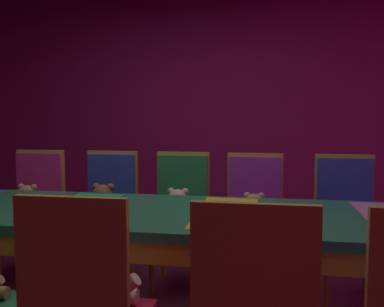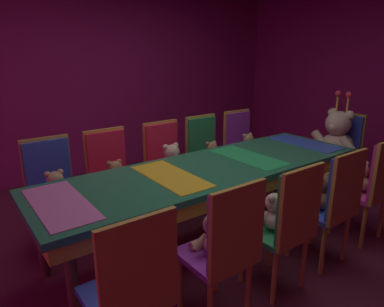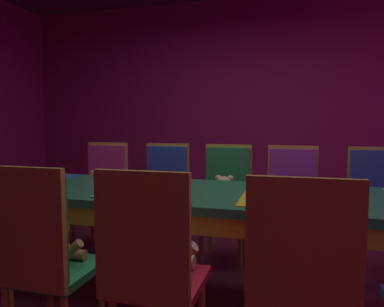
{
  "view_description": "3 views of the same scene",
  "coord_description": "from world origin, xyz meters",
  "px_view_note": "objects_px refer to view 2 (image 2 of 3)",
  "views": [
    {
      "loc": [
        -2.22,
        -0.62,
        1.26
      ],
      "look_at": [
        0.05,
        -0.23,
        1.05
      ],
      "focal_mm": 39.27,
      "sensor_mm": 36.0,
      "label": 1
    },
    {
      "loc": [
        2.17,
        -1.82,
        1.7
      ],
      "look_at": [
        -0.04,
        -0.19,
        0.88
      ],
      "focal_mm": 32.26,
      "sensor_mm": 36.0,
      "label": 2
    },
    {
      "loc": [
        -2.21,
        -0.55,
        1.17
      ],
      "look_at": [
        0.15,
        0.11,
        0.97
      ],
      "focal_mm": 33.68,
      "sensor_mm": 36.0,
      "label": 3
    }
  ],
  "objects_px": {
    "teddy_left_1": "(116,176)",
    "teddy_right_1": "(213,236)",
    "chair_right_2": "(290,218)",
    "teddy_left_4": "(248,146)",
    "chair_left_2": "(165,158)",
    "chair_right_3": "(336,198)",
    "teddy_left_3": "(212,154)",
    "chair_left_4": "(240,142)",
    "teddy_left_0": "(56,189)",
    "teddy_right_3": "(320,193)",
    "chair_left_1": "(110,170)",
    "chair_left_0": "(51,182)",
    "chair_left_3": "(204,149)",
    "chair_right_0": "(133,283)",
    "chair_right_1": "(228,242)",
    "throne_chair": "(343,145)",
    "teddy_left_2": "(172,161)",
    "teddy_right_2": "(273,213)",
    "banquet_table": "(212,175)",
    "king_teddy_bear": "(336,138)",
    "chair_right_4": "(375,181)",
    "teddy_right_4": "(359,178)"
  },
  "relations": [
    {
      "from": "teddy_left_1",
      "to": "teddy_right_1",
      "type": "xyz_separation_m",
      "value": [
        1.37,
        0.04,
        0.0
      ]
    },
    {
      "from": "chair_right_2",
      "to": "teddy_left_4",
      "type": "bearing_deg",
      "value": -36.93
    },
    {
      "from": "chair_left_2",
      "to": "chair_right_3",
      "type": "relative_size",
      "value": 1.0
    },
    {
      "from": "teddy_left_3",
      "to": "chair_left_4",
      "type": "distance_m",
      "value": 0.6
    },
    {
      "from": "teddy_left_0",
      "to": "teddy_right_3",
      "type": "xyz_separation_m",
      "value": [
        1.38,
        1.7,
        0.01
      ]
    },
    {
      "from": "chair_left_1",
      "to": "teddy_right_3",
      "type": "relative_size",
      "value": 3.09
    },
    {
      "from": "teddy_left_4",
      "to": "teddy_right_1",
      "type": "distance_m",
      "value": 2.21
    },
    {
      "from": "chair_left_0",
      "to": "chair_left_3",
      "type": "bearing_deg",
      "value": 90.67
    },
    {
      "from": "chair_left_1",
      "to": "chair_right_0",
      "type": "bearing_deg",
      "value": -19.75
    },
    {
      "from": "chair_left_0",
      "to": "chair_right_0",
      "type": "xyz_separation_m",
      "value": [
        1.66,
        -0.05,
        0.0
      ]
    },
    {
      "from": "chair_right_1",
      "to": "throne_chair",
      "type": "height_order",
      "value": "same"
    },
    {
      "from": "chair_right_1",
      "to": "chair_left_0",
      "type": "bearing_deg",
      "value": 19.42
    },
    {
      "from": "chair_left_4",
      "to": "teddy_right_1",
      "type": "bearing_deg",
      "value": -48.22
    },
    {
      "from": "throne_chair",
      "to": "chair_right_3",
      "type": "bearing_deg",
      "value": 29.32
    },
    {
      "from": "teddy_left_2",
      "to": "teddy_left_3",
      "type": "bearing_deg",
      "value": 92.28
    },
    {
      "from": "teddy_right_1",
      "to": "chair_left_0",
      "type": "bearing_deg",
      "value": 21.1
    },
    {
      "from": "chair_left_0",
      "to": "teddy_right_2",
      "type": "bearing_deg",
      "value": 36.42
    },
    {
      "from": "chair_left_2",
      "to": "chair_right_1",
      "type": "height_order",
      "value": "same"
    },
    {
      "from": "chair_left_1",
      "to": "teddy_right_3",
      "type": "xyz_separation_m",
      "value": [
        1.53,
        1.15,
        -0.01
      ]
    },
    {
      "from": "teddy_left_1",
      "to": "teddy_left_4",
      "type": "relative_size",
      "value": 0.98
    },
    {
      "from": "teddy_left_1",
      "to": "chair_right_2",
      "type": "height_order",
      "value": "chair_right_2"
    },
    {
      "from": "teddy_left_2",
      "to": "chair_right_0",
      "type": "bearing_deg",
      "value": -38.91
    },
    {
      "from": "chair_right_2",
      "to": "teddy_right_2",
      "type": "bearing_deg",
      "value": 0.0
    },
    {
      "from": "teddy_left_2",
      "to": "teddy_right_3",
      "type": "relative_size",
      "value": 1.09
    },
    {
      "from": "chair_left_1",
      "to": "teddy_left_4",
      "type": "relative_size",
      "value": 3.42
    },
    {
      "from": "chair_left_0",
      "to": "teddy_left_1",
      "type": "xyz_separation_m",
      "value": [
        0.13,
        0.55,
        -0.02
      ]
    },
    {
      "from": "banquet_table",
      "to": "teddy_right_1",
      "type": "xyz_separation_m",
      "value": [
        0.68,
        -0.56,
        -0.08
      ]
    },
    {
      "from": "king_teddy_bear",
      "to": "teddy_left_3",
      "type": "bearing_deg",
      "value": -28.01
    },
    {
      "from": "chair_left_0",
      "to": "teddy_left_0",
      "type": "relative_size",
      "value": 3.3
    },
    {
      "from": "chair_left_2",
      "to": "chair_right_4",
      "type": "height_order",
      "value": "same"
    },
    {
      "from": "chair_right_2",
      "to": "chair_right_1",
      "type": "bearing_deg",
      "value": 87.5
    },
    {
      "from": "teddy_left_3",
      "to": "teddy_right_3",
      "type": "distance_m",
      "value": 1.4
    },
    {
      "from": "chair_left_3",
      "to": "chair_right_1",
      "type": "distance_m",
      "value": 2.02
    },
    {
      "from": "chair_right_3",
      "to": "chair_right_4",
      "type": "xyz_separation_m",
      "value": [
        -0.0,
        0.61,
        0.0
      ]
    },
    {
      "from": "chair_left_0",
      "to": "teddy_right_3",
      "type": "xyz_separation_m",
      "value": [
        1.52,
        1.7,
        -0.01
      ]
    },
    {
      "from": "banquet_table",
      "to": "teddy_left_3",
      "type": "xyz_separation_m",
      "value": [
        -0.7,
        0.58,
        -0.09
      ]
    },
    {
      "from": "chair_left_2",
      "to": "chair_right_2",
      "type": "xyz_separation_m",
      "value": [
        1.68,
        -0.04,
        0.0
      ]
    },
    {
      "from": "chair_left_3",
      "to": "chair_right_2",
      "type": "relative_size",
      "value": 1.0
    },
    {
      "from": "teddy_left_3",
      "to": "chair_right_4",
      "type": "height_order",
      "value": "chair_right_4"
    },
    {
      "from": "banquet_table",
      "to": "teddy_right_1",
      "type": "bearing_deg",
      "value": -39.25
    },
    {
      "from": "chair_right_1",
      "to": "chair_right_2",
      "type": "distance_m",
      "value": 0.55
    },
    {
      "from": "teddy_left_0",
      "to": "teddy_left_2",
      "type": "relative_size",
      "value": 0.86
    },
    {
      "from": "throne_chair",
      "to": "king_teddy_bear",
      "type": "distance_m",
      "value": 0.2
    },
    {
      "from": "chair_left_1",
      "to": "chair_right_3",
      "type": "relative_size",
      "value": 1.0
    },
    {
      "from": "teddy_left_4",
      "to": "chair_right_4",
      "type": "xyz_separation_m",
      "value": [
        1.55,
        0.01,
        0.02
      ]
    },
    {
      "from": "chair_left_0",
      "to": "teddy_right_4",
      "type": "bearing_deg",
      "value": 56.67
    },
    {
      "from": "teddy_left_2",
      "to": "teddy_right_4",
      "type": "distance_m",
      "value": 1.79
    },
    {
      "from": "chair_left_1",
      "to": "chair_right_2",
      "type": "xyz_separation_m",
      "value": [
        1.68,
        0.58,
        0.0
      ]
    },
    {
      "from": "banquet_table",
      "to": "throne_chair",
      "type": "bearing_deg",
      "value": 90.0
    },
    {
      "from": "chair_right_1",
      "to": "teddy_right_1",
      "type": "distance_m",
      "value": 0.14
    }
  ]
}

